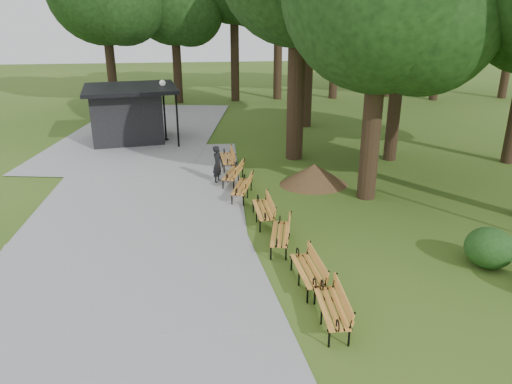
{
  "coord_description": "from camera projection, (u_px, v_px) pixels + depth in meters",
  "views": [
    {
      "loc": [
        -1.5,
        -14.41,
        7.04
      ],
      "look_at": [
        0.24,
        0.91,
        1.1
      ],
      "focal_mm": 34.6,
      "sensor_mm": 36.0,
      "label": 1
    }
  ],
  "objects": [
    {
      "name": "path",
      "position": [
        137.0,
        203.0,
        18.4
      ],
      "size": [
        12.0,
        38.0,
        0.06
      ],
      "primitive_type": "cube",
      "color": "gray",
      "rests_on": "ground"
    },
    {
      "name": "bench_0",
      "position": [
        331.0,
        308.0,
        11.4
      ],
      "size": [
        0.7,
        1.92,
        0.88
      ],
      "primitive_type": null,
      "rotation": [
        0.0,
        0.0,
        -1.6
      ],
      "color": "orange",
      "rests_on": "ground"
    },
    {
      "name": "bench_5",
      "position": [
        233.0,
        173.0,
        20.36
      ],
      "size": [
        1.18,
        2.0,
        0.88
      ],
      "primitive_type": null,
      "rotation": [
        0.0,
        0.0,
        -1.88
      ],
      "color": "orange",
      "rests_on": "ground"
    },
    {
      "name": "person",
      "position": [
        218.0,
        164.0,
        20.35
      ],
      "size": [
        0.59,
        0.68,
        1.58
      ],
      "primitive_type": "imported",
      "rotation": [
        0.0,
        0.0,
        1.12
      ],
      "color": "black",
      "rests_on": "ground"
    },
    {
      "name": "shrub_0",
      "position": [
        486.0,
        266.0,
        14.1
      ],
      "size": [
        1.36,
        1.36,
        1.15
      ],
      "primitive_type": "ellipsoid",
      "color": "#193D14",
      "rests_on": "ground"
    },
    {
      "name": "lawn_tree_1",
      "position": [
        404.0,
        18.0,
        21.35
      ],
      "size": [
        6.19,
        6.19,
        9.55
      ],
      "color": "black",
      "rests_on": "ground"
    },
    {
      "name": "dirt_mound",
      "position": [
        314.0,
        174.0,
        20.23
      ],
      "size": [
        2.36,
        2.36,
        0.89
      ],
      "primitive_type": "cone",
      "color": "#47301C",
      "rests_on": "ground"
    },
    {
      "name": "bench_2",
      "position": [
        280.0,
        234.0,
        15.03
      ],
      "size": [
        1.03,
        1.99,
        0.88
      ],
      "primitive_type": null,
      "rotation": [
        0.0,
        0.0,
        -1.78
      ],
      "color": "orange",
      "rests_on": "ground"
    },
    {
      "name": "lamp_post",
      "position": [
        163.0,
        98.0,
        26.0
      ],
      "size": [
        0.32,
        0.32,
        3.27
      ],
      "color": "black",
      "rests_on": "ground"
    },
    {
      "name": "bench_6",
      "position": [
        227.0,
        158.0,
        22.31
      ],
      "size": [
        0.72,
        1.93,
        0.88
      ],
      "primitive_type": null,
      "rotation": [
        0.0,
        0.0,
        -1.53
      ],
      "color": "orange",
      "rests_on": "ground"
    },
    {
      "name": "bench_3",
      "position": [
        263.0,
        210.0,
        16.78
      ],
      "size": [
        0.69,
        1.92,
        0.88
      ],
      "primitive_type": null,
      "rotation": [
        0.0,
        0.0,
        -1.54
      ],
      "color": "orange",
      "rests_on": "ground"
    },
    {
      "name": "ground",
      "position": [
        252.0,
        234.0,
        16.05
      ],
      "size": [
        100.0,
        100.0,
        0.0
      ],
      "primitive_type": "plane",
      "color": "#345317",
      "rests_on": "ground"
    },
    {
      "name": "bench_1",
      "position": [
        307.0,
        270.0,
        12.99
      ],
      "size": [
        0.76,
        1.94,
        0.88
      ],
      "primitive_type": null,
      "rotation": [
        0.0,
        0.0,
        -1.51
      ],
      "color": "orange",
      "rests_on": "ground"
    },
    {
      "name": "kiosk",
      "position": [
        127.0,
        114.0,
        26.32
      ],
      "size": [
        5.26,
        4.74,
        2.94
      ],
      "primitive_type": null,
      "rotation": [
        0.0,
        0.0,
        0.15
      ],
      "color": "black",
      "rests_on": "ground"
    },
    {
      "name": "bench_4",
      "position": [
        242.0,
        187.0,
        18.85
      ],
      "size": [
        1.13,
        2.0,
        0.88
      ],
      "primitive_type": null,
      "rotation": [
        0.0,
        0.0,
        -1.84
      ],
      "color": "orange",
      "rests_on": "ground"
    }
  ]
}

